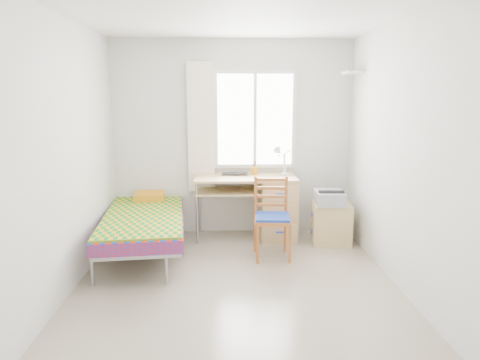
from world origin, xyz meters
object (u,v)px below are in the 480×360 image
at_px(chair, 272,213).
at_px(bed, 145,219).
at_px(desk, 272,205).
at_px(cabinet, 331,223).
at_px(printer, 329,197).

bearing_deg(chair, bed, 177.01).
distance_m(bed, desk, 1.66).
bearing_deg(chair, desk, 88.41).
bearing_deg(desk, cabinet, -19.41).
relative_size(chair, printer, 2.24).
distance_m(bed, cabinet, 2.34).
height_order(bed, cabinet, bed).
distance_m(bed, printer, 2.29).
relative_size(cabinet, printer, 1.24).
relative_size(bed, desk, 1.54).
xyz_separation_m(bed, desk, (1.59, 0.48, 0.03)).
bearing_deg(printer, desk, 160.53).
bearing_deg(printer, chair, -149.23).
height_order(cabinet, printer, printer).
height_order(bed, desk, bed).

